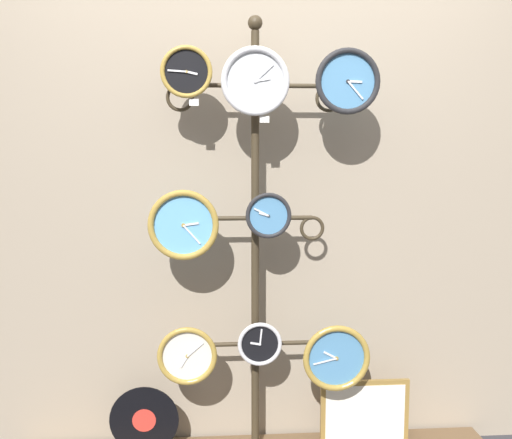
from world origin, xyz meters
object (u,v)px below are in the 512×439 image
Objects in this scene: clock_bottom_left at (187,356)px; clock_top_left at (186,72)px; clock_top_center at (255,81)px; picture_frame at (365,412)px; clock_bottom_center at (260,344)px; vinyl_record at (144,420)px; clock_top_right at (348,81)px; display_stand at (255,327)px; clock_middle_center at (268,215)px; clock_middle_left at (183,225)px; clock_bottom_right at (336,358)px.

clock_top_left is at bearing 54.13° from clock_bottom_left.
clock_top_center is 1.60m from picture_frame.
picture_frame is (0.50, 0.07, -0.37)m from clock_bottom_center.
clock_bottom_left is at bearing -21.57° from vinyl_record.
clock_top_right is at bearing -5.98° from vinyl_record.
clock_middle_center is at bearing -63.71° from display_stand.
picture_frame is at bearing 5.66° from clock_middle_left.
vinyl_record is (-0.89, 0.09, -1.51)m from clock_top_right.
clock_top_center is 0.69× the size of picture_frame.
clock_middle_center is 0.63× the size of vinyl_record.
clock_top_left is 0.79× the size of clock_top_right.
vinyl_record is 1.03m from picture_frame.
clock_top_right is at bearing -1.20° from clock_middle_center.
clock_bottom_right is at bearing -5.71° from clock_bottom_center.
clock_top_left is at bearing 33.74° from clock_middle_left.
clock_top_right is at bearing -2.66° from clock_top_left.
clock_bottom_right is at bearing -2.36° from clock_middle_center.
vinyl_record is (-0.86, 0.10, -0.31)m from clock_bottom_right.
clock_top_left is at bearing -175.20° from picture_frame.
clock_top_left reaches higher than clock_middle_left.
clock_top_right is at bearing -4.40° from clock_bottom_center.
display_stand reaches higher than vinyl_record.
clock_middle_left is at bearing 153.64° from clock_bottom_left.
clock_top_left is 1.40m from clock_bottom_right.
clock_bottom_center reaches higher than vinyl_record.
clock_bottom_center is (-0.37, 0.03, -1.14)m from clock_top_right.
clock_middle_left is 0.96× the size of vinyl_record.
clock_top_left reaches higher than clock_bottom_left.
clock_top_center is at bearing 177.53° from clock_top_right.
clock_top_right is 0.66× the size of picture_frame.
display_stand is at bearing 17.15° from clock_bottom_left.
display_stand is 6.68× the size of clock_bottom_right.
clock_bottom_center is at bearing 29.04° from clock_top_center.
clock_top_left is at bearing 176.73° from clock_bottom_right.
clock_top_left is 0.72× the size of clock_bottom_right.
clock_bottom_center is (0.32, 0.02, 0.04)m from clock_bottom_left.
clock_middle_center is (-0.33, 0.01, -0.57)m from clock_top_right.
clock_bottom_center is (0.31, -0.00, -1.18)m from clock_top_left.
display_stand is 7.27× the size of clock_top_right.
display_stand is 0.10m from clock_bottom_center.
clock_middle_left is at bearing 178.06° from clock_bottom_right.
clock_top_left reaches higher than clock_bottom_right.
display_stand is 10.19× the size of clock_middle_center.
clock_bottom_left is 1.33× the size of clock_bottom_center.
clock_middle_center reaches higher than picture_frame.
clock_middle_center reaches higher than vinyl_record.
clock_top_right is at bearing -143.34° from picture_frame.
picture_frame is at bearing 11.21° from clock_middle_center.
clock_top_left reaches higher than clock_top_right.
clock_bottom_center is at bearing 174.29° from clock_bottom_right.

